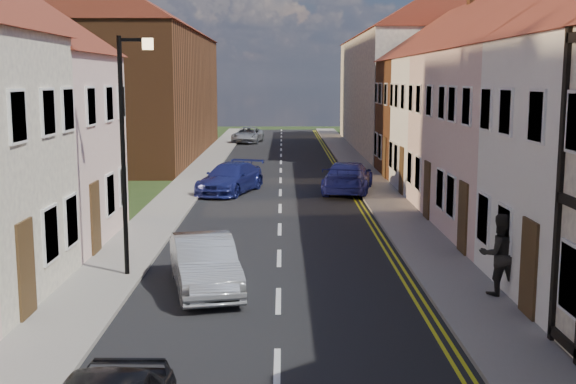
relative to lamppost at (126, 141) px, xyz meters
name	(u,v)px	position (x,y,z in m)	size (l,w,h in m)	color
road	(280,209)	(3.81, 10.00, -3.53)	(7.00, 90.00, 0.02)	black
pavement_left	(169,208)	(-0.59, 10.00, -3.48)	(1.80, 90.00, 0.12)	gray
pavement_right	(391,207)	(8.21, 10.00, -3.48)	(1.80, 90.00, 0.12)	gray
cottage_r_pink	(530,95)	(13.11, 8.90, 0.94)	(8.30, 6.00, 9.00)	beige
cottage_r_white_far	(489,92)	(13.11, 14.30, 0.94)	(8.30, 5.20, 9.00)	white
cottage_r_cream_far	(459,91)	(13.11, 19.70, 0.94)	(8.30, 6.00, 9.00)	brown
block_right_far	(409,76)	(13.11, 35.00, 1.76)	(8.30, 24.20, 10.50)	#AFA493
block_left_far	(139,76)	(-5.49, 30.00, 1.76)	(8.30, 24.20, 10.50)	brown
lamppost	(126,141)	(0.00, 0.00, 0.00)	(0.88, 0.15, 6.00)	black
car_mid	(204,264)	(2.03, -1.10, -2.88)	(1.40, 4.02, 1.32)	#9E9FA5
car_far	(230,178)	(1.57, 14.00, -2.87)	(1.88, 4.63, 1.34)	navy
car_distant	(248,135)	(1.12, 39.84, -2.91)	(2.07, 4.50, 1.25)	#A1A3A8
pedestrian_right	(499,254)	(8.91, -1.86, -2.46)	(0.93, 0.72, 1.91)	black
car_far_b	(348,177)	(6.85, 14.00, -2.83)	(1.99, 4.90, 1.42)	navy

